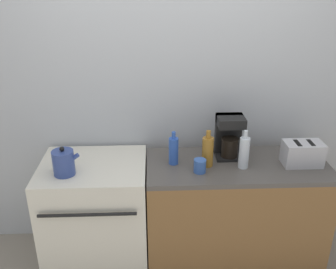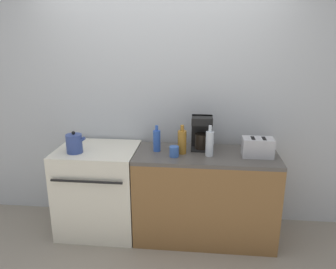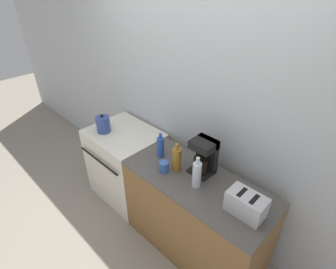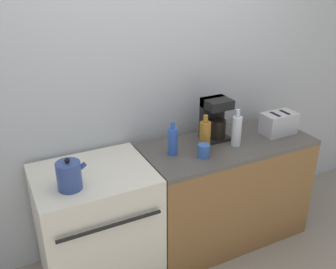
{
  "view_description": "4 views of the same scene",
  "coord_description": "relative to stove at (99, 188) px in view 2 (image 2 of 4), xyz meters",
  "views": [
    {
      "loc": [
        -0.14,
        -2.13,
        2.2
      ],
      "look_at": [
        -0.03,
        0.36,
        1.1
      ],
      "focal_mm": 40.0,
      "sensor_mm": 36.0,
      "label": 1
    },
    {
      "loc": [
        0.41,
        -2.63,
        1.95
      ],
      "look_at": [
        0.11,
        0.37,
        1.04
      ],
      "focal_mm": 35.0,
      "sensor_mm": 36.0,
      "label": 2
    },
    {
      "loc": [
        1.46,
        -1.08,
        2.41
      ],
      "look_at": [
        0.04,
        0.38,
        1.11
      ],
      "focal_mm": 28.0,
      "sensor_mm": 36.0,
      "label": 3
    },
    {
      "loc": [
        -1.11,
        -1.83,
        2.13
      ],
      "look_at": [
        -0.01,
        0.35,
        1.03
      ],
      "focal_mm": 40.0,
      "sensor_mm": 36.0,
      "label": 4
    }
  ],
  "objects": [
    {
      "name": "ground_plane",
      "position": [
        0.59,
        -0.32,
        -0.45
      ],
      "size": [
        12.0,
        12.0,
        0.0
      ],
      "primitive_type": "plane",
      "color": "gray"
    },
    {
      "name": "wall_back",
      "position": [
        0.59,
        0.38,
        0.85
      ],
      "size": [
        8.0,
        0.05,
        2.6
      ],
      "color": "silver",
      "rests_on": "ground_plane"
    },
    {
      "name": "stove",
      "position": [
        0.0,
        0.0,
        0.0
      ],
      "size": [
        0.78,
        0.68,
        0.88
      ],
      "color": "silver",
      "rests_on": "ground_plane"
    },
    {
      "name": "counter_block",
      "position": [
        1.07,
        -0.03,
        -0.01
      ],
      "size": [
        1.35,
        0.58,
        0.88
      ],
      "color": "brown",
      "rests_on": "ground_plane"
    },
    {
      "name": "kettle",
      "position": [
        -0.17,
        -0.13,
        0.52
      ],
      "size": [
        0.19,
        0.15,
        0.21
      ],
      "color": "#33478C",
      "rests_on": "stove"
    },
    {
      "name": "toaster",
      "position": [
        1.54,
        -0.06,
        0.52
      ],
      "size": [
        0.28,
        0.17,
        0.17
      ],
      "color": "#BCBCC1",
      "rests_on": "counter_block"
    },
    {
      "name": "coffee_maker",
      "position": [
        1.02,
        0.1,
        0.6
      ],
      "size": [
        0.2,
        0.18,
        0.33
      ],
      "color": "black",
      "rests_on": "counter_block"
    },
    {
      "name": "bottle_blue",
      "position": [
        0.6,
        -0.01,
        0.54
      ],
      "size": [
        0.07,
        0.07,
        0.25
      ],
      "color": "#2D56B7",
      "rests_on": "counter_block"
    },
    {
      "name": "bottle_amber",
      "position": [
        0.84,
        -0.05,
        0.55
      ],
      "size": [
        0.08,
        0.08,
        0.28
      ],
      "color": "#9E6B23",
      "rests_on": "counter_block"
    },
    {
      "name": "bottle_clear",
      "position": [
        1.1,
        -0.08,
        0.55
      ],
      "size": [
        0.07,
        0.07,
        0.29
      ],
      "color": "silver",
      "rests_on": "counter_block"
    },
    {
      "name": "cup_blue",
      "position": [
        0.78,
        -0.14,
        0.48
      ],
      "size": [
        0.09,
        0.09,
        0.1
      ],
      "color": "#3860B2",
      "rests_on": "counter_block"
    }
  ]
}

